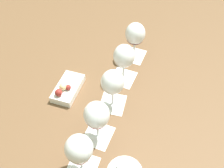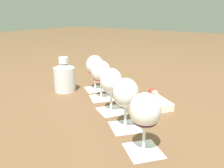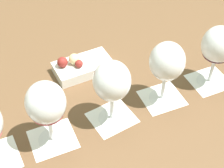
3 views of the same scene
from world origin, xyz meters
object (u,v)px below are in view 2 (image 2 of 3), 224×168
(wine_glass_2, at_px, (112,83))
(ceramic_vase, at_px, (64,77))
(snack_dish, at_px, (155,101))
(wine_glass_1, at_px, (101,73))
(wine_glass_3, at_px, (126,95))
(wine_glass_4, at_px, (145,113))
(wine_glass_0, at_px, (95,67))

(wine_glass_2, height_order, ceramic_vase, wine_glass_2)
(snack_dish, bearing_deg, wine_glass_1, -164.65)
(wine_glass_1, xyz_separation_m, wine_glass_2, (0.13, -0.09, -0.00))
(wine_glass_3, xyz_separation_m, snack_dish, (-0.01, 0.25, -0.10))
(wine_glass_4, distance_m, snack_dish, 0.38)
(wine_glass_0, bearing_deg, wine_glass_2, -37.07)
(wine_glass_3, distance_m, snack_dish, 0.27)
(wine_glass_2, height_order, wine_glass_4, same)
(wine_glass_2, xyz_separation_m, wine_glass_4, (0.25, -0.18, 0.00))
(ceramic_vase, bearing_deg, snack_dish, 11.52)
(wine_glass_0, xyz_separation_m, wine_glass_3, (0.36, -0.27, -0.00))
(wine_glass_2, relative_size, wine_glass_4, 1.00)
(wine_glass_1, height_order, wine_glass_4, same)
(wine_glass_0, relative_size, wine_glass_2, 1.00)
(ceramic_vase, relative_size, snack_dish, 0.95)
(wine_glass_1, distance_m, wine_glass_4, 0.47)
(snack_dish, bearing_deg, wine_glass_3, -88.32)
(ceramic_vase, height_order, snack_dish, ceramic_vase)
(wine_glass_2, height_order, snack_dish, wine_glass_2)
(wine_glass_1, bearing_deg, wine_glass_0, 141.87)
(wine_glass_2, bearing_deg, wine_glass_4, -36.19)
(wine_glass_0, height_order, snack_dish, wine_glass_0)
(ceramic_vase, distance_m, snack_dish, 0.48)
(wine_glass_2, bearing_deg, snack_dish, 54.27)
(wine_glass_3, height_order, ceramic_vase, wine_glass_3)
(wine_glass_4, bearing_deg, wine_glass_0, 143.38)
(wine_glass_0, bearing_deg, wine_glass_1, -38.13)
(wine_glass_1, height_order, wine_glass_2, same)
(ceramic_vase, bearing_deg, wine_glass_4, -22.67)
(wine_glass_1, height_order, snack_dish, wine_glass_1)
(wine_glass_1, relative_size, wine_glass_4, 1.00)
(wine_glass_4, distance_m, ceramic_vase, 0.65)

